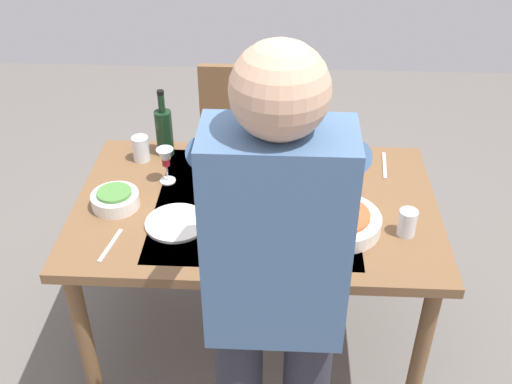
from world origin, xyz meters
name	(u,v)px	position (x,y,z in m)	size (l,w,h in m)	color
ground_plane	(256,337)	(0.00, 0.00, 0.00)	(6.00, 6.00, 0.00)	#66605B
dining_table	(256,220)	(0.00, 0.00, 0.68)	(1.39, 0.88, 0.76)	brown
chair_near	(238,144)	(0.14, -0.82, 0.53)	(0.40, 0.40, 0.91)	#523019
person_server	(275,296)	(-0.09, 0.70, 0.96)	(0.42, 0.61, 1.69)	#2D2D38
wine_bottle	(164,131)	(0.41, -0.34, 0.87)	(0.07, 0.07, 0.30)	black
wine_glass_left	(166,159)	(0.36, -0.13, 0.86)	(0.07, 0.07, 0.15)	white
water_cup_near_left	(281,201)	(-0.10, 0.04, 0.80)	(0.07, 0.07, 0.09)	silver
water_cup_near_right	(407,223)	(-0.54, 0.16, 0.81)	(0.07, 0.07, 0.10)	silver
water_cup_far_left	(141,149)	(0.50, -0.29, 0.81)	(0.07, 0.07, 0.11)	silver
serving_bowl_pasta	(339,221)	(-0.31, 0.14, 0.79)	(0.30, 0.30, 0.07)	white
side_bowl_salad	(115,199)	(0.53, 0.05, 0.79)	(0.18, 0.18, 0.07)	white
dinner_plate_near	(298,168)	(-0.16, -0.25, 0.77)	(0.23, 0.23, 0.01)	white
dinner_plate_far	(176,223)	(0.28, 0.15, 0.77)	(0.23, 0.23, 0.01)	white
table_knife	(384,165)	(-0.53, -0.29, 0.76)	(0.01, 0.20, 0.01)	silver
table_fork	(110,245)	(0.50, 0.28, 0.76)	(0.01, 0.18, 0.01)	silver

